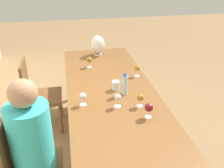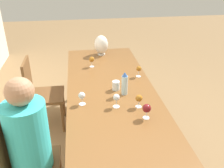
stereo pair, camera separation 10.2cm
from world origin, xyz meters
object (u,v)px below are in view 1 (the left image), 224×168
wine_glass_0 (149,108)px  wine_glass_5 (140,98)px  wine_glass_1 (89,60)px  water_tumbler (116,85)px  chair_far (38,94)px  wine_glass_4 (83,97)px  wine_glass_2 (118,98)px  wine_glass_3 (137,69)px  person_near (34,146)px  water_bottle (125,83)px  vase (98,45)px  chair_near (27,165)px

wine_glass_0 → wine_glass_5: bearing=6.8°
wine_glass_1 → wine_glass_5: wine_glass_1 is taller
water_tumbler → chair_far: size_ratio=0.10×
wine_glass_1 → wine_glass_4: 0.93m
water_tumbler → wine_glass_2: 0.35m
wine_glass_3 → wine_glass_4: 0.88m
chair_far → person_near: size_ratio=0.73×
water_bottle → wine_glass_0: bearing=-166.4°
wine_glass_0 → wine_glass_4: bearing=60.3°
wine_glass_0 → person_near: (-0.12, 0.99, -0.17)m
wine_glass_1 → wine_glass_0: bearing=-162.3°
water_tumbler → wine_glass_5: wine_glass_5 is taller
wine_glass_0 → wine_glass_3: size_ratio=1.05×
chair_far → wine_glass_0: bearing=-135.9°
water_bottle → wine_glass_0: (-0.46, -0.11, -0.02)m
water_tumbler → wine_glass_3: size_ratio=0.75×
wine_glass_3 → wine_glass_1: bearing=54.5°
wine_glass_3 → wine_glass_4: bearing=127.8°
vase → wine_glass_4: 1.39m
wine_glass_0 → wine_glass_1: bearing=17.7°
water_bottle → wine_glass_0: size_ratio=1.79×
vase → chair_far: bearing=123.2°
vase → chair_far: vase is taller
chair_near → water_bottle: bearing=-59.1°
water_bottle → wine_glass_3: (0.40, -0.25, -0.02)m
water_tumbler → wine_glass_3: wine_glass_3 is taller
wine_glass_1 → wine_glass_2: wine_glass_1 is taller
wine_glass_2 → chair_far: chair_far is taller
wine_glass_1 → chair_near: size_ratio=0.15×
vase → wine_glass_0: vase is taller
water_tumbler → wine_glass_1: bearing=17.5°
water_tumbler → wine_glass_4: (-0.25, 0.37, 0.04)m
chair_far → water_tumbler: bearing=-121.5°
wine_glass_3 → chair_far: (0.26, 1.21, -0.35)m
wine_glass_4 → chair_near: chair_near is taller
wine_glass_2 → wine_glass_5: bearing=-98.8°
wine_glass_4 → chair_near: 0.76m
water_bottle → vase: 1.22m
chair_near → water_tumbler: bearing=-52.4°
wine_glass_3 → chair_far: 1.29m
wine_glass_2 → person_near: 0.85m
wine_glass_0 → water_bottle: bearing=13.6°
wine_glass_0 → wine_glass_1: size_ratio=1.01×
vase → wine_glass_3: vase is taller
wine_glass_4 → person_near: bearing=135.2°
wine_glass_4 → chair_near: size_ratio=0.14×
water_bottle → water_tumbler: water_bottle is taller
chair_far → vase: bearing=-56.8°
wine_glass_4 → chair_far: chair_far is taller
water_bottle → wine_glass_2: size_ratio=1.84×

